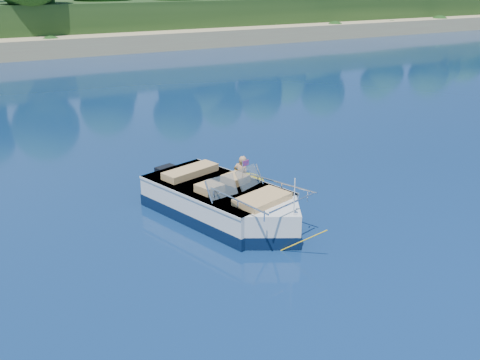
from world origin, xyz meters
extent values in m
plane|color=#092040|center=(0.00, 0.00, 0.00)|extent=(160.00, 160.00, 0.00)
cube|color=tan|center=(0.00, 38.00, 0.50)|extent=(170.00, 8.00, 2.00)
cube|color=black|center=(0.00, 65.00, 1.00)|extent=(170.00, 56.00, 6.00)
cylinder|color=black|center=(0.00, 42.00, 3.30)|extent=(0.44, 0.44, 3.60)
cylinder|color=black|center=(20.00, 40.00, 2.80)|extent=(0.44, 0.44, 2.60)
cylinder|color=black|center=(48.00, 41.50, 3.00)|extent=(0.44, 0.44, 3.00)
cube|color=silver|center=(-2.57, 1.35, 0.33)|extent=(3.18, 4.47, 1.12)
cube|color=silver|center=(-2.03, -0.49, 0.33)|extent=(2.05, 2.05, 1.12)
cube|color=#091831|center=(-2.57, 1.35, 0.17)|extent=(3.22, 4.52, 0.32)
cube|color=#091831|center=(-2.03, -0.49, 0.17)|extent=(2.09, 2.09, 0.32)
cube|color=tan|center=(-2.66, 1.65, 0.64)|extent=(2.43, 3.19, 0.11)
cube|color=silver|center=(-2.57, 1.35, 0.85)|extent=(3.22, 4.48, 0.06)
cube|color=black|center=(-3.18, 3.47, 0.37)|extent=(0.67, 0.52, 0.96)
cube|color=#8C9EA5|center=(-2.82, 0.49, 1.16)|extent=(0.86, 0.40, 0.52)
cube|color=#8C9EA5|center=(-1.90, 0.76, 1.16)|extent=(0.88, 0.60, 0.52)
cube|color=tan|center=(-2.95, 0.95, 0.89)|extent=(0.73, 0.73, 0.43)
cube|color=tan|center=(-2.03, 1.22, 0.89)|extent=(0.73, 0.73, 0.43)
cube|color=tan|center=(-2.87, 2.37, 0.89)|extent=(1.76, 1.03, 0.41)
cube|color=tan|center=(-2.09, -0.30, 0.86)|extent=(1.58, 1.16, 0.36)
cylinder|color=silver|center=(-1.81, -1.27, 1.34)|extent=(0.04, 0.04, 0.91)
cube|color=red|center=(-1.99, 0.73, 1.59)|extent=(0.23, 0.08, 0.15)
cube|color=silver|center=(-1.79, -1.32, 0.92)|extent=(0.12, 0.09, 0.05)
cylinder|color=yellow|center=(-1.84, -1.72, 0.37)|extent=(0.70, 0.94, 0.82)
torus|color=#FFDF00|center=(-0.85, 2.85, 0.09)|extent=(1.76, 1.76, 0.35)
torus|color=red|center=(-0.85, 2.85, 0.11)|extent=(1.45, 1.45, 0.12)
imported|color=tan|center=(-0.93, 2.95, 0.00)|extent=(0.70, 0.84, 1.51)
camera|label=1|loc=(-8.58, -10.79, 6.19)|focal=40.00mm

